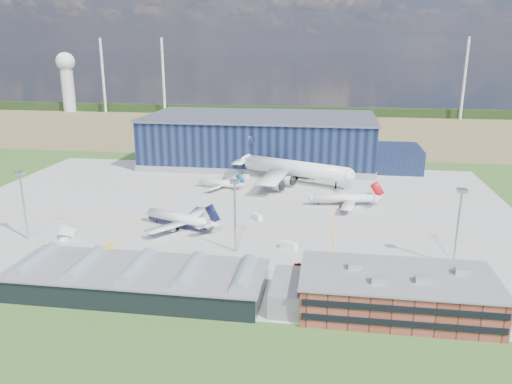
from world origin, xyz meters
The scene contains 25 objects.
ground centered at (0.00, 0.00, 0.00)m, with size 600.00×600.00×0.00m, color #315821.
apron centered at (0.00, 10.00, 0.03)m, with size 220.00×160.00×0.08m.
farmland centered at (0.00, 220.00, 0.00)m, with size 600.00×220.00×0.01m, color olive.
treeline centered at (0.00, 300.00, 4.00)m, with size 600.00×8.00×8.00m, color black.
horizon_dressing centered at (-191.30, 294.39, 34.20)m, with size 440.20×18.00×70.00m.
hangar centered at (2.81, 94.80, 11.62)m, with size 145.00×62.00×26.10m.
ops_building centered at (55.01, -60.00, 4.79)m, with size 46.00×23.00×10.90m.
glass_concourse centered at (-6.45, -60.00, 3.69)m, with size 78.00×23.00×8.60m.
light_mast_west centered at (-60.00, -30.00, 15.43)m, with size 2.60×2.60×23.00m.
light_mast_center centered at (10.00, -30.00, 15.43)m, with size 2.60×2.60×23.00m.
light_mast_east centered at (75.00, -30.00, 15.43)m, with size 2.60×2.60×23.00m.
airliner_navy centered at (-13.63, -12.00, 5.35)m, with size 32.79×32.08×10.69m, color white, non-canonical shape.
airliner_red centered at (43.66, 22.00, 5.02)m, with size 30.79×30.12×10.04m, color white, non-canonical shape.
airliner_widebody centered at (22.21, 55.00, 10.73)m, with size 65.84×64.41×21.47m, color white, non-canonical shape.
airliner_regional centered at (-10.98, 40.00, 3.83)m, with size 23.49×22.98×7.66m, color white, non-canonical shape.
gse_tug_a centered at (-40.60, -39.36, 0.72)m, with size 2.11×3.45×1.44m, color gold.
gse_tug_b centered at (-30.14, -34.13, 0.59)m, with size 1.82×2.72×1.18m, color gold.
gse_van_a centered at (26.28, -25.74, 1.17)m, with size 2.34×5.36×2.34m, color white.
gse_van_b centered at (12.49, 0.81, 1.01)m, with size 2.02×4.42×2.02m, color white.
gse_tug_c centered at (30.86, 62.00, 0.64)m, with size 1.83×2.94×1.28m, color gold.
gse_cart_b centered at (-2.55, 62.00, 0.66)m, with size 2.03×3.05×1.32m, color white.
gse_van_c centered at (13.44, -46.00, 1.34)m, with size 2.67×5.57×2.67m, color white.
airstair centered at (-47.27, -27.40, 1.54)m, with size 1.93×4.81×3.08m, color white.
car_a centered at (30.86, -39.04, 0.66)m, with size 1.55×3.86×1.32m, color #99999E.
car_b centered at (1.04, -36.84, 0.55)m, with size 1.15×3.31×1.09m, color #99999E.
Camera 1 is at (37.84, -171.50, 61.03)m, focal length 35.00 mm.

